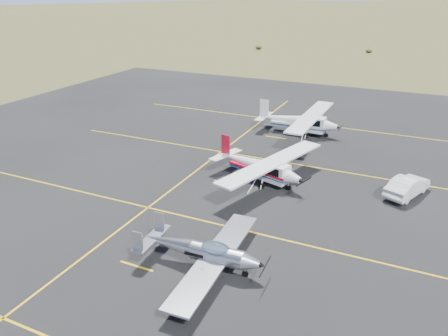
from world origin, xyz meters
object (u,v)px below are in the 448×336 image
Objects in this scene: aircraft_low_wing at (204,251)px; sedan at (407,186)px; aircraft_cessna at (260,165)px; aircraft_plain at (299,120)px.

aircraft_low_wing reaches higher than sedan.
aircraft_cessna reaches higher than sedan.
aircraft_low_wing is 11.07m from aircraft_cessna.
aircraft_low_wing is at bearing 78.02° from sedan.
sedan is (9.85, 1.92, -0.52)m from aircraft_cessna.
aircraft_low_wing is at bearing -67.25° from aircraft_cessna.
aircraft_cessna is (-1.14, 11.01, 0.28)m from aircraft_low_wing.
sedan is at bearing 53.39° from aircraft_low_wing.
sedan is at bearing -42.51° from aircraft_plain.
aircraft_low_wing is 15.59m from sedan.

